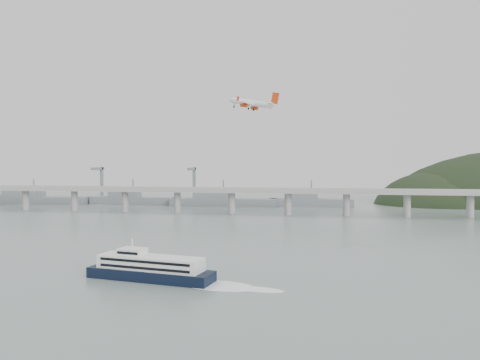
# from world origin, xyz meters

# --- Properties ---
(ground) EXTENTS (900.00, 900.00, 0.00)m
(ground) POSITION_xyz_m (0.00, 0.00, 0.00)
(ground) COLOR slate
(ground) RESTS_ON ground
(bridge) EXTENTS (800.00, 22.00, 23.90)m
(bridge) POSITION_xyz_m (-1.15, 200.00, 17.65)
(bridge) COLOR #999896
(bridge) RESTS_ON ground
(distant_fleet) EXTENTS (453.00, 60.90, 40.00)m
(distant_fleet) POSITION_xyz_m (-155.36, 265.08, 6.22)
(distant_fleet) COLOR slate
(distant_fleet) RESTS_ON ground
(ferry) EXTENTS (84.60, 25.96, 16.05)m
(ferry) POSITION_xyz_m (-22.25, -33.05, 4.35)
(ferry) COLOR black
(ferry) RESTS_ON ground
(airliner) EXTENTS (37.77, 35.74, 10.78)m
(airliner) POSITION_xyz_m (1.70, 95.07, 84.52)
(airliner) COLOR white
(airliner) RESTS_ON ground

